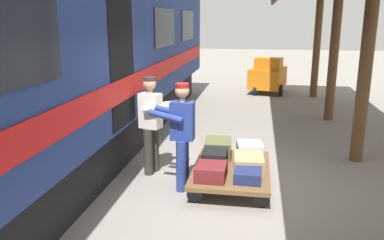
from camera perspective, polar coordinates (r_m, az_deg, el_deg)
The scene contains 12 objects.
ground_plane at distance 6.57m, azimuth 5.68°, elevation -9.46°, with size 60.00×60.00×0.00m, color gray.
train_car at distance 7.03m, azimuth -21.74°, elevation 8.59°, with size 3.02×16.67×4.00m.
luggage_cart at distance 6.52m, azimuth 5.69°, elevation -7.17°, with size 1.22×1.80×0.30m.
suitcase_black_hardshell at distance 6.48m, azimuth 3.29°, elevation -5.52°, with size 0.39×0.54×0.28m, color black.
suitcase_maroon_trunk at distance 6.03m, azimuth 2.76°, elevation -7.37°, with size 0.45×0.54×0.22m, color maroon.
suitcase_olive_duffel at distance 6.94m, azimuth 3.75°, elevation -4.07°, with size 0.45×0.56×0.30m, color brown.
suitcase_navy_fabric at distance 6.00m, azimuth 8.02°, elevation -7.87°, with size 0.40×0.44×0.17m, color navy.
suitcase_gray_aluminum at distance 6.92m, azimuth 8.29°, elevation -4.38°, with size 0.43×0.51×0.27m, color #9EA0A5.
suitcase_tan_vintage at distance 6.46m, azimuth 8.17°, elevation -6.01°, with size 0.47×0.62×0.22m, color tan.
porter_in_overalls at distance 6.16m, azimuth -1.57°, elevation -1.86°, with size 0.67×0.44×1.70m.
porter_by_door at distance 6.84m, azimuth -5.82°, elevation -0.28°, with size 0.73×0.55×1.70m.
baggage_tug at distance 14.75m, azimuth 10.86°, elevation 6.26°, with size 1.45×1.90×1.30m.
Camera 1 is at (-0.36, 6.00, 2.65)m, focal length 37.08 mm.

